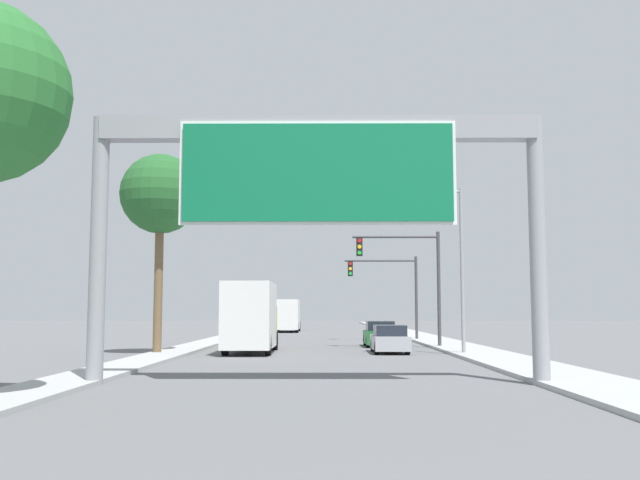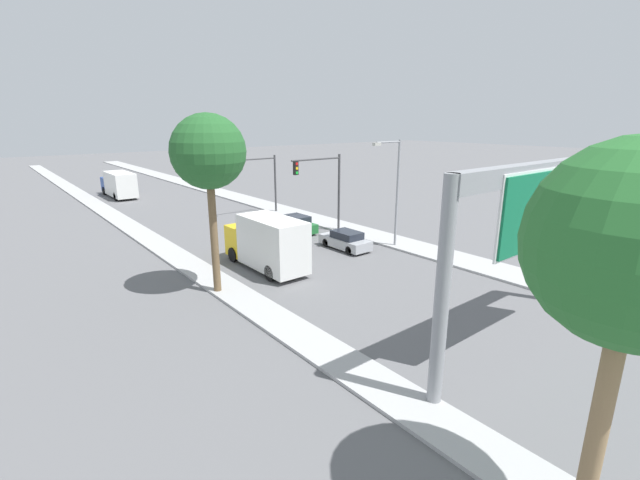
% 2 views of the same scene
% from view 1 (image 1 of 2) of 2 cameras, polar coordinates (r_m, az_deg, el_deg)
% --- Properties ---
extents(sidewalk_right, '(3.00, 120.00, 0.15)m').
position_cam_1_polar(sidewalk_right, '(63.27, 7.25, -7.47)').
color(sidewalk_right, '#A7A7A7').
rests_on(sidewalk_right, ground).
extents(median_strip_left, '(2.00, 120.00, 0.15)m').
position_cam_1_polar(median_strip_left, '(63.26, -6.48, -7.48)').
color(median_strip_left, '#A7A7A7').
rests_on(median_strip_left, ground).
extents(sign_gantry, '(13.39, 0.73, 7.88)m').
position_cam_1_polar(sign_gantry, '(21.03, -0.19, 5.16)').
color(sign_gantry, gray).
rests_on(sign_gantry, ground).
extents(car_far_right, '(1.72, 4.23, 1.40)m').
position_cam_1_polar(car_far_right, '(36.48, 5.59, -7.94)').
color(car_far_right, '#A5A8AD').
rests_on(car_far_right, ground).
extents(car_far_center, '(1.78, 4.21, 1.51)m').
position_cam_1_polar(car_far_center, '(42.85, 4.80, -7.55)').
color(car_far_center, '#1E662D').
rests_on(car_far_center, ground).
extents(truck_box_primary, '(2.45, 8.36, 3.18)m').
position_cam_1_polar(truck_box_primary, '(71.13, -2.66, -6.06)').
color(truck_box_primary, navy).
rests_on(truck_box_primary, ground).
extents(truck_box_secondary, '(2.32, 7.10, 3.52)m').
position_cam_1_polar(truck_box_secondary, '(36.31, -5.53, -6.21)').
color(truck_box_secondary, yellow).
rests_on(truck_box_secondary, ground).
extents(traffic_light_near_intersection, '(5.02, 0.32, 6.65)m').
position_cam_1_polar(traffic_light_near_intersection, '(41.16, 7.33, -2.30)').
color(traffic_light_near_intersection, '#3D3D3F').
rests_on(traffic_light_near_intersection, ground).
extents(traffic_light_mid_block, '(5.19, 0.32, 5.97)m').
position_cam_1_polar(traffic_light_mid_block, '(51.05, 5.80, -3.42)').
color(traffic_light_mid_block, '#3D3D3F').
rests_on(traffic_light_mid_block, ground).
extents(palm_tree_background, '(3.91, 3.91, 9.79)m').
position_cam_1_polar(palm_tree_background, '(35.83, -12.65, 3.49)').
color(palm_tree_background, brown).
rests_on(palm_tree_background, ground).
extents(street_lamp_right, '(2.77, 0.28, 8.05)m').
position_cam_1_polar(street_lamp_right, '(35.01, 10.69, -1.17)').
color(street_lamp_right, gray).
rests_on(street_lamp_right, ground).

